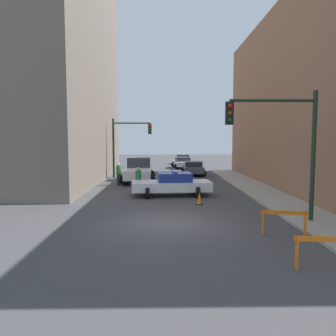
{
  "coord_description": "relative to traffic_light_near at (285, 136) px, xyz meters",
  "views": [
    {
      "loc": [
        -0.18,
        -12.99,
        3.4
      ],
      "look_at": [
        0.21,
        6.62,
        1.67
      ],
      "focal_mm": 35.0,
      "sensor_mm": 36.0,
      "label": 1
    }
  ],
  "objects": [
    {
      "name": "ground_plane",
      "position": [
        -4.73,
        0.02,
        -3.53
      ],
      "size": [
        120.0,
        120.0,
        0.0
      ],
      "primitive_type": "plane",
      "color": "#424244"
    },
    {
      "name": "sidewalk_right",
      "position": [
        1.47,
        0.02,
        -3.47
      ],
      "size": [
        2.4,
        44.0,
        0.12
      ],
      "color": "#9E998E",
      "rests_on": "ground_plane"
    },
    {
      "name": "building_corner_left",
      "position": [
        -16.73,
        14.02,
        9.17
      ],
      "size": [
        14.0,
        20.0,
        25.4
      ],
      "color": "#6B6056",
      "rests_on": "ground_plane"
    },
    {
      "name": "traffic_light_near",
      "position": [
        0.0,
        0.0,
        0.0
      ],
      "size": [
        3.64,
        0.35,
        5.2
      ],
      "color": "black",
      "rests_on": "sidewalk_right"
    },
    {
      "name": "traffic_light_far",
      "position": [
        -8.03,
        15.84,
        -0.13
      ],
      "size": [
        3.44,
        0.35,
        5.2
      ],
      "color": "black",
      "rests_on": "ground_plane"
    },
    {
      "name": "police_car",
      "position": [
        -4.28,
        6.52,
        -2.81
      ],
      "size": [
        4.82,
        2.57,
        1.52
      ],
      "rotation": [
        0.0,
        0.0,
        1.64
      ],
      "color": "white",
      "rests_on": "ground_plane"
    },
    {
      "name": "white_truck",
      "position": [
        -6.76,
        13.24,
        -2.62
      ],
      "size": [
        2.71,
        5.44,
        1.9
      ],
      "rotation": [
        0.0,
        0.0,
        0.02
      ],
      "color": "silver",
      "rests_on": "ground_plane"
    },
    {
      "name": "parked_car_near",
      "position": [
        -1.89,
        17.98,
        -2.86
      ],
      "size": [
        2.39,
        4.37,
        1.31
      ],
      "rotation": [
        0.0,
        0.0,
        -0.04
      ],
      "color": "#474C51",
      "rests_on": "ground_plane"
    },
    {
      "name": "parked_car_mid",
      "position": [
        -2.48,
        25.28,
        -2.86
      ],
      "size": [
        2.54,
        4.45,
        1.31
      ],
      "rotation": [
        0.0,
        0.0,
        0.09
      ],
      "color": "silver",
      "rests_on": "ground_plane"
    },
    {
      "name": "parked_car_far",
      "position": [
        -2.02,
        31.51,
        -2.86
      ],
      "size": [
        2.29,
        4.31,
        1.31
      ],
      "rotation": [
        0.0,
        0.0,
        -0.01
      ],
      "color": "silver",
      "rests_on": "ground_plane"
    },
    {
      "name": "pedestrian_crossing",
      "position": [
        -6.37,
        7.44,
        -2.67
      ],
      "size": [
        0.48,
        0.48,
        1.66
      ],
      "rotation": [
        0.0,
        0.0,
        5.82
      ],
      "color": "black",
      "rests_on": "ground_plane"
    },
    {
      "name": "pedestrian_corner",
      "position": [
        -8.07,
        11.04,
        -2.67
      ],
      "size": [
        0.39,
        0.39,
        1.66
      ],
      "rotation": [
        0.0,
        0.0,
        4.79
      ],
      "color": "black",
      "rests_on": "ground_plane"
    },
    {
      "name": "barrier_front",
      "position": [
        -0.67,
        -4.8,
        -2.91
      ],
      "size": [
        1.6,
        0.31,
        0.9
      ],
      "rotation": [
        0.0,
        0.0,
        -0.1
      ],
      "color": "orange",
      "rests_on": "ground_plane"
    },
    {
      "name": "barrier_mid",
      "position": [
        -0.6,
        -1.74,
        -2.91
      ],
      "size": [
        1.59,
        0.39,
        0.9
      ],
      "rotation": [
        0.0,
        0.0,
        -0.16
      ],
      "color": "orange",
      "rests_on": "ground_plane"
    },
    {
      "name": "traffic_cone",
      "position": [
        -2.94,
        3.82,
        -3.21
      ],
      "size": [
        0.36,
        0.36,
        0.66
      ],
      "color": "black",
      "rests_on": "ground_plane"
    }
  ]
}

